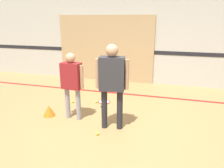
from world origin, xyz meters
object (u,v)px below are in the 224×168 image
Objects in this scene: tennis_ball_by_spare_racket at (96,102)px; person_student_left at (72,79)px; training_cone at (49,111)px; tennis_ball_stray_left at (72,102)px; person_instructor at (112,78)px; tennis_ball_near_instructor at (97,133)px; racket_spare_on_floor at (104,102)px.

person_student_left is at bearing -99.56° from tennis_ball_by_spare_racket.
tennis_ball_stray_left is at bearing 79.32° from training_cone.
tennis_ball_by_spare_racket is at bearing 114.49° from person_instructor.
person_instructor reaches higher than tennis_ball_near_instructor.
person_student_left is (-0.91, 0.17, -0.14)m from person_instructor.
tennis_ball_near_instructor is 1.76m from tennis_ball_stray_left.
person_student_left reaches higher than tennis_ball_stray_left.
person_instructor reaches higher than tennis_ball_by_spare_racket.
tennis_ball_stray_left is at bearing -163.93° from tennis_ball_by_spare_racket.
tennis_ball_stray_left is (-0.42, 0.82, -0.85)m from person_student_left.
person_student_left is 1.23m from tennis_ball_near_instructor.
tennis_ball_stray_left is (-0.77, -0.25, 0.02)m from racket_spare_on_floor.
tennis_ball_by_spare_racket is at bearing 110.42° from tennis_ball_near_instructor.
tennis_ball_by_spare_racket is at bearing 84.15° from person_student_left.
person_instructor is 24.91× the size of tennis_ball_near_instructor.
person_instructor reaches higher than training_cone.
person_student_left is 1.42m from racket_spare_on_floor.
person_student_left is at bearing -22.83° from racket_spare_on_floor.
person_instructor reaches higher than tennis_ball_stray_left.
person_instructor reaches higher than person_student_left.
person_student_left reaches higher than training_cone.
training_cone reaches higher than tennis_ball_near_instructor.
person_student_left reaches higher than racket_spare_on_floor.
person_student_left is 1.31m from tennis_ball_by_spare_racket.
person_student_left is 2.68× the size of racket_spare_on_floor.
tennis_ball_stray_left is (-1.33, 0.99, -0.98)m from person_instructor.
tennis_ball_by_spare_racket is (0.17, 0.98, -0.85)m from person_student_left.
training_cone is at bearing -45.23° from racket_spare_on_floor.
tennis_ball_by_spare_racket is 0.61m from tennis_ball_stray_left.
person_student_left is 5.29× the size of training_cone.
racket_spare_on_floor is 0.81m from tennis_ball_stray_left.
tennis_ball_stray_left is at bearing -76.91° from racket_spare_on_floor.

